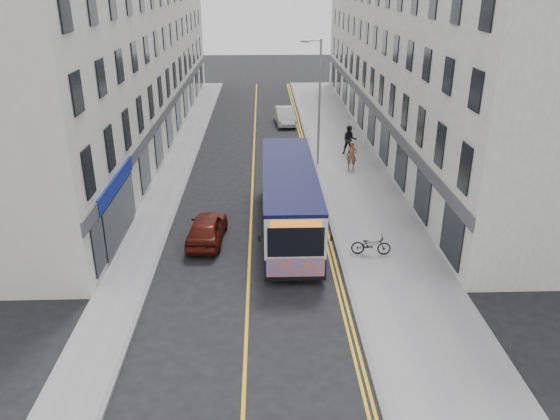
{
  "coord_description": "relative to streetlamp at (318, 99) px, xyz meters",
  "views": [
    {
      "loc": [
        0.67,
        -20.18,
        11.39
      ],
      "look_at": [
        1.4,
        2.75,
        1.6
      ],
      "focal_mm": 35.0,
      "sensor_mm": 36.0,
      "label": 1
    }
  ],
  "objects": [
    {
      "name": "road_dbl_yellow_outer",
      "position": [
        -0.42,
        -2.0,
        -4.38
      ],
      "size": [
        0.1,
        64.0,
        0.01
      ],
      "primitive_type": "cube",
      "color": "gold",
      "rests_on": "ground"
    },
    {
      "name": "kerb_east",
      "position": [
        -0.17,
        -2.0,
        -4.32
      ],
      "size": [
        0.18,
        64.0,
        0.13
      ],
      "primitive_type": "cube",
      "color": "slate",
      "rests_on": "ground"
    },
    {
      "name": "road_dbl_yellow_inner",
      "position": [
        -0.62,
        -2.0,
        -4.38
      ],
      "size": [
        0.1,
        64.0,
        0.01
      ],
      "primitive_type": "cube",
      "color": "gold",
      "rests_on": "ground"
    },
    {
      "name": "city_bus",
      "position": [
        -2.29,
        -9.98,
        -2.66
      ],
      "size": [
        2.53,
        10.82,
        3.14
      ],
      "color": "black",
      "rests_on": "ground"
    },
    {
      "name": "bicycle",
      "position": [
        1.19,
        -12.88,
        -3.81
      ],
      "size": [
        1.78,
        0.75,
        0.91
      ],
      "primitive_type": "imported",
      "rotation": [
        0.0,
        0.0,
        1.49
      ],
      "color": "black",
      "rests_on": "pavement_east"
    },
    {
      "name": "ground",
      "position": [
        -4.17,
        -14.0,
        -4.38
      ],
      "size": [
        140.0,
        140.0,
        0.0
      ],
      "primitive_type": "plane",
      "color": "black",
      "rests_on": "ground"
    },
    {
      "name": "pavement_west",
      "position": [
        -9.17,
        -2.0,
        -4.32
      ],
      "size": [
        2.0,
        64.0,
        0.12
      ],
      "primitive_type": "cube",
      "color": "gray",
      "rests_on": "ground"
    },
    {
      "name": "terrace_west",
      "position": [
        -13.17,
        7.0,
        2.12
      ],
      "size": [
        6.0,
        46.0,
        13.0
      ],
      "primitive_type": "cube",
      "color": "silver",
      "rests_on": "ground"
    },
    {
      "name": "streetlamp",
      "position": [
        0.0,
        0.0,
        0.0
      ],
      "size": [
        1.32,
        0.18,
        8.0
      ],
      "color": "gray",
      "rests_on": "ground"
    },
    {
      "name": "pedestrian_far",
      "position": [
        2.44,
        2.0,
        -3.26
      ],
      "size": [
        1.02,
        0.82,
        2.0
      ],
      "primitive_type": "imported",
      "rotation": [
        0.0,
        0.0,
        -0.07
      ],
      "color": "black",
      "rests_on": "pavement_east"
    },
    {
      "name": "pavement_east",
      "position": [
        2.08,
        -2.0,
        -4.32
      ],
      "size": [
        4.5,
        64.0,
        0.12
      ],
      "primitive_type": "cube",
      "color": "gray",
      "rests_on": "ground"
    },
    {
      "name": "pedestrian_near",
      "position": [
        2.11,
        -1.22,
        -3.37
      ],
      "size": [
        0.73,
        0.57,
        1.79
      ],
      "primitive_type": "imported",
      "rotation": [
        0.0,
        0.0,
        -0.24
      ],
      "color": "brown",
      "rests_on": "pavement_east"
    },
    {
      "name": "road_centre_line",
      "position": [
        -4.17,
        -2.0,
        -4.38
      ],
      "size": [
        0.12,
        64.0,
        0.01
      ],
      "primitive_type": "cube",
      "color": "gold",
      "rests_on": "ground"
    },
    {
      "name": "car_maroon",
      "position": [
        -6.17,
        -11.1,
        -3.71
      ],
      "size": [
        1.86,
        4.05,
        1.35
      ],
      "primitive_type": "imported",
      "rotation": [
        0.0,
        0.0,
        3.07
      ],
      "color": "#51140D",
      "rests_on": "ground"
    },
    {
      "name": "car_white",
      "position": [
        -1.63,
        11.0,
        -3.68
      ],
      "size": [
        1.79,
        4.36,
        1.4
      ],
      "primitive_type": "imported",
      "rotation": [
        0.0,
        0.0,
        0.07
      ],
      "color": "silver",
      "rests_on": "ground"
    },
    {
      "name": "terrace_east",
      "position": [
        7.33,
        7.0,
        2.12
      ],
      "size": [
        6.0,
        46.0,
        13.0
      ],
      "primitive_type": "cube",
      "color": "white",
      "rests_on": "ground"
    },
    {
      "name": "kerb_west",
      "position": [
        -8.17,
        -2.0,
        -4.32
      ],
      "size": [
        0.18,
        64.0,
        0.13
      ],
      "primitive_type": "cube",
      "color": "slate",
      "rests_on": "ground"
    }
  ]
}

